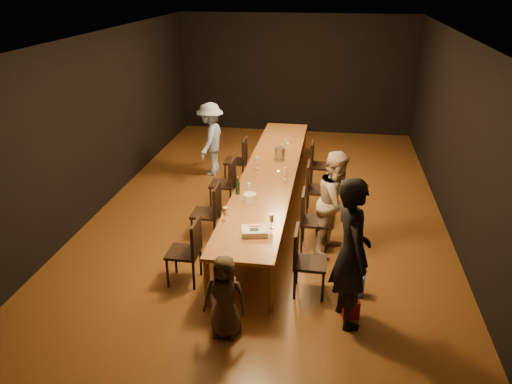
# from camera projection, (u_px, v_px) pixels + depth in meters

# --- Properties ---
(ground) EXTENTS (10.00, 10.00, 0.00)m
(ground) POSITION_uv_depth(u_px,v_px,m) (270.00, 210.00, 8.92)
(ground) COLOR #4D2E13
(ground) RESTS_ON ground
(room_shell) EXTENTS (6.04, 10.04, 3.02)m
(room_shell) POSITION_uv_depth(u_px,v_px,m) (271.00, 95.00, 8.09)
(room_shell) COLOR black
(room_shell) RESTS_ON ground
(table) EXTENTS (0.90, 6.00, 0.75)m
(table) POSITION_uv_depth(u_px,v_px,m) (270.00, 174.00, 8.64)
(table) COLOR brown
(table) RESTS_ON ground
(chair_right_0) EXTENTS (0.42, 0.42, 0.93)m
(chair_right_0) POSITION_uv_depth(u_px,v_px,m) (310.00, 262.00, 6.44)
(chair_right_0) COLOR black
(chair_right_0) RESTS_ON ground
(chair_right_1) EXTENTS (0.42, 0.42, 0.93)m
(chair_right_1) POSITION_uv_depth(u_px,v_px,m) (315.00, 220.00, 7.53)
(chair_right_1) COLOR black
(chair_right_1) RESTS_ON ground
(chair_right_2) EXTENTS (0.42, 0.42, 0.93)m
(chair_right_2) POSITION_uv_depth(u_px,v_px,m) (319.00, 189.00, 8.61)
(chair_right_2) COLOR black
(chair_right_2) RESTS_ON ground
(chair_right_3) EXTENTS (0.42, 0.42, 0.93)m
(chair_right_3) POSITION_uv_depth(u_px,v_px,m) (321.00, 165.00, 9.70)
(chair_right_3) COLOR black
(chair_right_3) RESTS_ON ground
(chair_left_0) EXTENTS (0.42, 0.42, 0.93)m
(chair_left_0) POSITION_uv_depth(u_px,v_px,m) (183.00, 251.00, 6.69)
(chair_left_0) COLOR black
(chair_left_0) RESTS_ON ground
(chair_left_1) EXTENTS (0.42, 0.42, 0.93)m
(chair_left_1) POSITION_uv_depth(u_px,v_px,m) (206.00, 213.00, 7.77)
(chair_left_1) COLOR black
(chair_left_1) RESTS_ON ground
(chair_left_2) EXTENTS (0.42, 0.42, 0.93)m
(chair_left_2) POSITION_uv_depth(u_px,v_px,m) (222.00, 183.00, 8.86)
(chair_left_2) COLOR black
(chair_left_2) RESTS_ON ground
(chair_left_3) EXTENTS (0.42, 0.42, 0.93)m
(chair_left_3) POSITION_uv_depth(u_px,v_px,m) (236.00, 160.00, 9.94)
(chair_left_3) COLOR black
(chair_left_3) RESTS_ON ground
(woman_birthday) EXTENTS (0.64, 0.79, 1.87)m
(woman_birthday) POSITION_uv_depth(u_px,v_px,m) (351.00, 253.00, 5.74)
(woman_birthday) COLOR black
(woman_birthday) RESTS_ON ground
(woman_tan) EXTENTS (0.84, 0.93, 1.58)m
(woman_tan) POSITION_uv_depth(u_px,v_px,m) (336.00, 203.00, 7.34)
(woman_tan) COLOR beige
(woman_tan) RESTS_ON ground
(man_blue) EXTENTS (0.63, 1.01, 1.51)m
(man_blue) POSITION_uv_depth(u_px,v_px,m) (211.00, 139.00, 10.27)
(man_blue) COLOR #92A9E2
(man_blue) RESTS_ON ground
(child) EXTENTS (0.51, 0.35, 1.03)m
(child) POSITION_uv_depth(u_px,v_px,m) (225.00, 297.00, 5.67)
(child) COLOR #3D3022
(child) RESTS_ON ground
(gift_bag_red) EXTENTS (0.21, 0.13, 0.24)m
(gift_bag_red) POSITION_uv_depth(u_px,v_px,m) (351.00, 309.00, 6.10)
(gift_bag_red) COLOR red
(gift_bag_red) RESTS_ON ground
(gift_bag_blue) EXTENTS (0.25, 0.19, 0.27)m
(gift_bag_blue) POSITION_uv_depth(u_px,v_px,m) (355.00, 285.00, 6.54)
(gift_bag_blue) COLOR blue
(gift_bag_blue) RESTS_ON ground
(birthday_cake) EXTENTS (0.39, 0.33, 0.08)m
(birthday_cake) POSITION_uv_depth(u_px,v_px,m) (255.00, 231.00, 6.53)
(birthday_cake) COLOR white
(birthday_cake) RESTS_ON table
(plate_stack) EXTENTS (0.27, 0.27, 0.11)m
(plate_stack) POSITION_uv_depth(u_px,v_px,m) (250.00, 197.00, 7.47)
(plate_stack) COLOR white
(plate_stack) RESTS_ON table
(champagne_bottle) EXTENTS (0.09, 0.09, 0.30)m
(champagne_bottle) POSITION_uv_depth(u_px,v_px,m) (238.00, 185.00, 7.68)
(champagne_bottle) COLOR black
(champagne_bottle) RESTS_ON table
(ice_bucket) EXTENTS (0.23, 0.23, 0.22)m
(ice_bucket) POSITION_uv_depth(u_px,v_px,m) (279.00, 153.00, 9.15)
(ice_bucket) COLOR #ACACB0
(ice_bucket) RESTS_ON table
(wineglass_0) EXTENTS (0.06, 0.06, 0.21)m
(wineglass_0) POSITION_uv_depth(u_px,v_px,m) (225.00, 214.00, 6.85)
(wineglass_0) COLOR beige
(wineglass_0) RESTS_ON table
(wineglass_1) EXTENTS (0.06, 0.06, 0.21)m
(wineglass_1) POSITION_uv_depth(u_px,v_px,m) (271.00, 221.00, 6.66)
(wineglass_1) COLOR beige
(wineglass_1) RESTS_ON table
(wineglass_2) EXTENTS (0.06, 0.06, 0.21)m
(wineglass_2) POSITION_uv_depth(u_px,v_px,m) (249.00, 189.00, 7.65)
(wineglass_2) COLOR silver
(wineglass_2) RESTS_ON table
(wineglass_3) EXTENTS (0.06, 0.06, 0.21)m
(wineglass_3) POSITION_uv_depth(u_px,v_px,m) (285.00, 174.00, 8.24)
(wineglass_3) COLOR beige
(wineglass_3) RESTS_ON table
(wineglass_4) EXTENTS (0.06, 0.06, 0.21)m
(wineglass_4) POSITION_uv_depth(u_px,v_px,m) (257.00, 163.00, 8.71)
(wineglass_4) COLOR silver
(wineglass_4) RESTS_ON table
(wineglass_5) EXTENTS (0.06, 0.06, 0.21)m
(wineglass_5) POSITION_uv_depth(u_px,v_px,m) (286.00, 145.00, 9.61)
(wineglass_5) COLOR silver
(wineglass_5) RESTS_ON table
(tealight_near) EXTENTS (0.05, 0.05, 0.03)m
(tealight_near) POSITION_uv_depth(u_px,v_px,m) (260.00, 230.00, 6.63)
(tealight_near) COLOR #B2B7B2
(tealight_near) RESTS_ON table
(tealight_mid) EXTENTS (0.05, 0.05, 0.03)m
(tealight_mid) POSITION_uv_depth(u_px,v_px,m) (278.00, 172.00, 8.54)
(tealight_mid) COLOR #B2B7B2
(tealight_mid) RESTS_ON table
(tealight_far) EXTENTS (0.05, 0.05, 0.03)m
(tealight_far) POSITION_uv_depth(u_px,v_px,m) (287.00, 144.00, 9.93)
(tealight_far) COLOR #B2B7B2
(tealight_far) RESTS_ON table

